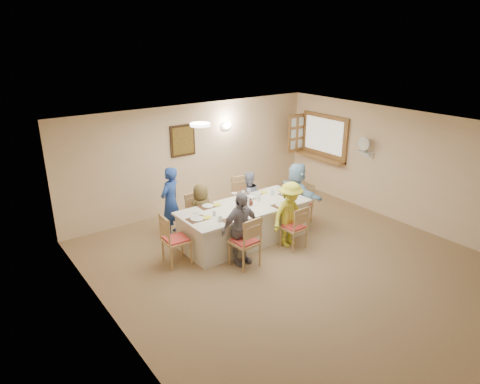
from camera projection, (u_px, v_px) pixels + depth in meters
ground at (294, 265)px, 7.84m from camera, size 7.00×7.00×0.00m
room_walls at (298, 187)px, 7.31m from camera, size 7.00×7.00×7.00m
wall_picture at (183, 141)px, 9.69m from camera, size 0.62×0.05×0.72m
wall_sconce at (227, 126)px, 10.27m from camera, size 0.26×0.09×0.18m
ceiling_light at (200, 125)px, 7.55m from camera, size 0.36×0.36×0.05m
serving_hatch at (324, 137)px, 10.91m from camera, size 0.06×1.50×1.15m
hatch_sill at (320, 158)px, 11.02m from camera, size 0.30×1.50×0.05m
shutter_door at (296, 133)px, 11.34m from camera, size 0.55×0.04×1.00m
fan_shelf at (365, 152)px, 9.88m from camera, size 0.22×0.36×0.03m
desk_fan at (365, 146)px, 9.81m from camera, size 0.30×0.30×0.28m
dining_table at (245, 223)px, 8.63m from camera, size 2.68×1.13×0.76m
chair_back_left at (198, 215)px, 8.88m from camera, size 0.48×0.48×0.89m
chair_back_right at (245, 200)px, 9.53m from camera, size 0.55×0.55×1.01m
chair_front_left at (245, 241)px, 7.66m from camera, size 0.51×0.51×0.99m
chair_front_right at (294, 227)px, 8.34m from camera, size 0.44×0.44×0.89m
chair_left_end at (176, 239)px, 7.74m from camera, size 0.49×0.49×0.98m
chair_right_end at (300, 203)px, 9.47m from camera, size 0.48×0.48×0.91m
diner_back_left at (201, 211)px, 8.75m from camera, size 0.60×0.43×1.14m
diner_back_right at (248, 198)px, 9.41m from camera, size 0.65×0.54×1.18m
diner_front_left at (241, 229)px, 7.68m from camera, size 0.81×0.34×1.38m
diner_front_right at (290, 214)px, 8.35m from camera, size 0.92×0.61×1.32m
diner_right_end at (297, 194)px, 9.31m from camera, size 1.40×0.72×1.40m
caregiver at (170, 202)px, 8.80m from camera, size 0.83×0.80×1.47m
placemat_fl at (232, 220)px, 7.85m from camera, size 0.37×0.27×0.01m
plate_fl at (232, 220)px, 7.85m from camera, size 0.23×0.23×0.01m
napkin_fl at (242, 218)px, 7.91m from camera, size 0.13×0.13×0.01m
placemat_fr at (281, 206)px, 8.52m from camera, size 0.37×0.27×0.01m
plate_fr at (281, 205)px, 8.51m from camera, size 0.23×0.23×0.01m
napkin_fr at (290, 204)px, 8.58m from camera, size 0.15×0.15×0.01m
placemat_bl at (208, 206)px, 8.49m from camera, size 0.37×0.28×0.01m
plate_bl at (208, 206)px, 8.48m from camera, size 0.23×0.23×0.01m
napkin_bl at (217, 205)px, 8.54m from camera, size 0.14×0.14×0.01m
placemat_br at (255, 194)px, 9.15m from camera, size 0.33×0.24×0.01m
plate_br at (255, 193)px, 9.15m from camera, size 0.26×0.26×0.02m
napkin_br at (263, 192)px, 9.21m from camera, size 0.15×0.15×0.01m
placemat_le at (197, 219)px, 7.89m from camera, size 0.36×0.27×0.01m
plate_le at (197, 219)px, 7.89m from camera, size 0.25×0.25×0.02m
napkin_le at (207, 217)px, 7.95m from camera, size 0.15×0.15×0.01m
placemat_re at (287, 194)px, 9.12m from camera, size 0.32×0.24×0.01m
plate_re at (287, 194)px, 9.12m from camera, size 0.25×0.25×0.02m
napkin_re at (294, 193)px, 9.18m from camera, size 0.14×0.14×0.01m
teacup_a at (220, 219)px, 7.81m from camera, size 0.17×0.17×0.08m
teacup_b at (243, 192)px, 9.12m from camera, size 0.13×0.13×0.07m
bowl_a at (242, 211)px, 8.18m from camera, size 0.38×0.38×0.06m
bowl_b at (252, 197)px, 8.88m from camera, size 0.31×0.31×0.06m
condiment_ketchup at (241, 202)px, 8.41m from camera, size 0.14×0.14×0.23m
condiment_brown at (245, 200)px, 8.52m from camera, size 0.15×0.15×0.19m
condiment_malt at (250, 202)px, 8.52m from camera, size 0.12×0.12×0.14m
drinking_glass at (237, 204)px, 8.44m from camera, size 0.07×0.07×0.10m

